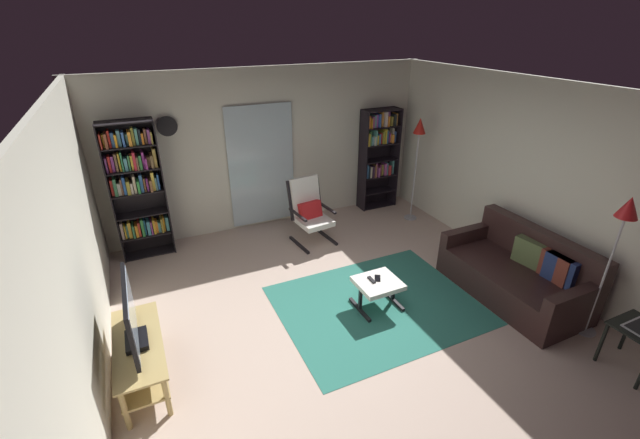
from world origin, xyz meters
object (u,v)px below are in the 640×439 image
bookshelf_near_sofa (378,151)px  leather_sofa (518,274)px  tv_remote (372,280)px  cell_phone (378,278)px  lounge_armchair (309,209)px  floor_lamp_by_shelf (419,137)px  tv_stand (140,354)px  floor_lamp_by_sofa (623,224)px  wall_clock (167,126)px  television (131,317)px  bookshelf_near_tv (136,186)px  side_table (640,337)px  ottoman (378,286)px

bookshelf_near_sofa → leather_sofa: bearing=-87.5°
tv_remote → cell_phone: tv_remote is taller
lounge_armchair → floor_lamp_by_shelf: (1.96, -0.03, 0.94)m
tv_stand → leather_sofa: leather_sofa is taller
tv_stand → tv_remote: size_ratio=8.26×
leather_sofa → floor_lamp_by_sofa: floor_lamp_by_sofa is taller
tv_stand → bookshelf_near_sofa: bookshelf_near_sofa is taller
leather_sofa → floor_lamp_by_shelf: size_ratio=0.99×
wall_clock → floor_lamp_by_shelf: bearing=-13.1°
television → leather_sofa: (4.47, -0.52, -0.46)m
bookshelf_near_tv → leather_sofa: bookshelf_near_tv is taller
tv_remote → floor_lamp_by_shelf: bearing=45.0°
bookshelf_near_sofa → lounge_armchair: bearing=-156.5°
tv_remote → cell_phone: bearing=3.3°
tv_stand → bookshelf_near_sofa: size_ratio=0.65×
television → cell_phone: bearing=1.5°
leather_sofa → side_table: 1.42m
tv_remote → side_table: size_ratio=0.28×
television → ottoman: (2.71, 0.02, -0.46)m
leather_sofa → floor_lamp_by_sofa: bearing=-78.7°
lounge_armchair → ottoman: (0.06, -1.95, -0.23)m
leather_sofa → cell_phone: 1.83m
bookshelf_near_tv → wall_clock: 0.96m
television → ottoman: 2.75m
bookshelf_near_tv → floor_lamp_by_shelf: size_ratio=1.13×
ottoman → lounge_armchair: bearing=91.7°
bookshelf_near_tv → cell_phone: (2.49, -2.54, -0.73)m
tv_stand → cell_phone: size_ratio=8.49×
leather_sofa → lounge_armchair: bearing=126.1°
bookshelf_near_tv → side_table: 6.28m
tv_stand → lounge_armchair: (2.65, 1.96, 0.23)m
lounge_armchair → floor_lamp_by_sofa: (1.99, -3.36, 0.84)m
bookshelf_near_sofa → wall_clock: wall_clock is taller
floor_lamp_by_shelf → side_table: bearing=-91.4°
television → wall_clock: 3.13m
bookshelf_near_sofa → ottoman: bookshelf_near_sofa is taller
side_table → wall_clock: size_ratio=1.75×
wall_clock → tv_stand: bearing=-106.0°
cell_phone → floor_lamp_by_sofa: 2.60m
lounge_armchair → cell_phone: bearing=-87.5°
tv_stand → cell_phone: tv_stand is taller
television → floor_lamp_by_sofa: (4.64, -1.39, 0.61)m
cell_phone → side_table: side_table is taller
side_table → wall_clock: (-3.71, 4.76, 1.45)m
bookshelf_near_sofa → ottoman: (-1.62, -2.68, -0.77)m
lounge_armchair → side_table: lounge_armchair is taller
television → floor_lamp_by_sofa: 4.88m
television → cell_phone: size_ratio=6.82×
television → bookshelf_near_tv: (0.25, 2.61, 0.34)m
lounge_armchair → floor_lamp_by_sofa: floor_lamp_by_sofa is taller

